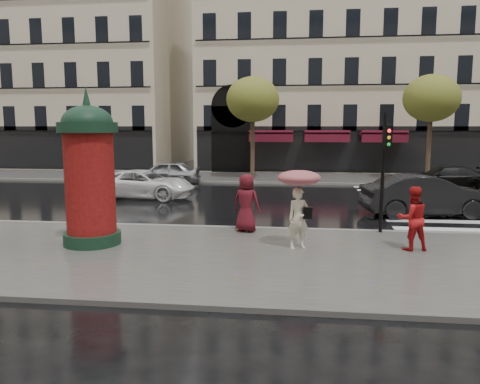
# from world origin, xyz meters

# --- Properties ---
(ground) EXTENTS (160.00, 160.00, 0.00)m
(ground) POSITION_xyz_m (0.00, 0.00, 0.00)
(ground) COLOR black
(ground) RESTS_ON ground
(near_sidewalk) EXTENTS (90.00, 7.00, 0.12)m
(near_sidewalk) POSITION_xyz_m (0.00, -0.50, 0.06)
(near_sidewalk) COLOR #474744
(near_sidewalk) RESTS_ON ground
(far_sidewalk) EXTENTS (90.00, 6.00, 0.12)m
(far_sidewalk) POSITION_xyz_m (0.00, 19.00, 0.06)
(far_sidewalk) COLOR #474744
(far_sidewalk) RESTS_ON ground
(near_kerb) EXTENTS (90.00, 0.25, 0.14)m
(near_kerb) POSITION_xyz_m (0.00, 3.00, 0.07)
(near_kerb) COLOR slate
(near_kerb) RESTS_ON ground
(far_kerb) EXTENTS (90.00, 0.25, 0.14)m
(far_kerb) POSITION_xyz_m (0.00, 16.00, 0.07)
(far_kerb) COLOR slate
(far_kerb) RESTS_ON ground
(zebra_crossing) EXTENTS (3.60, 11.75, 0.01)m
(zebra_crossing) POSITION_xyz_m (6.00, 9.60, 0.01)
(zebra_crossing) COLOR silver
(zebra_crossing) RESTS_ON ground
(bldg_far_corner) EXTENTS (26.00, 14.00, 22.90)m
(bldg_far_corner) POSITION_xyz_m (6.00, 30.00, 11.31)
(bldg_far_corner) COLOR #B7A88C
(bldg_far_corner) RESTS_ON ground
(bldg_far_left) EXTENTS (24.00, 14.00, 22.90)m
(bldg_far_left) POSITION_xyz_m (-22.00, 30.00, 11.31)
(bldg_far_left) COLOR #B7A88C
(bldg_far_left) RESTS_ON ground
(tree_far_left) EXTENTS (3.40, 3.40, 6.64)m
(tree_far_left) POSITION_xyz_m (-2.00, 18.00, 5.17)
(tree_far_left) COLOR #38281C
(tree_far_left) RESTS_ON ground
(tree_far_right) EXTENTS (3.40, 3.40, 6.64)m
(tree_far_right) POSITION_xyz_m (9.00, 18.00, 5.17)
(tree_far_right) COLOR #38281C
(tree_far_right) RESTS_ON ground
(woman_umbrella) EXTENTS (1.17, 1.17, 2.26)m
(woman_umbrella) POSITION_xyz_m (0.92, 0.45, 1.61)
(woman_umbrella) COLOR #EFE5C4
(woman_umbrella) RESTS_ON near_sidewalk
(woman_red) EXTENTS (0.97, 0.83, 1.76)m
(woman_red) POSITION_xyz_m (4.00, 0.66, 1.00)
(woman_red) COLOR red
(woman_red) RESTS_ON near_sidewalk
(man_burgundy) EXTENTS (1.06, 0.86, 1.87)m
(man_burgundy) POSITION_xyz_m (-0.74, 2.40, 1.05)
(man_burgundy) COLOR #57111B
(man_burgundy) RESTS_ON near_sidewalk
(morris_column) EXTENTS (1.66, 1.66, 4.45)m
(morris_column) POSITION_xyz_m (-4.98, 0.25, 2.25)
(morris_column) COLOR black
(morris_column) RESTS_ON near_sidewalk
(traffic_light) EXTENTS (0.28, 0.37, 3.78)m
(traffic_light) POSITION_xyz_m (3.57, 2.73, 2.41)
(traffic_light) COLOR black
(traffic_light) RESTS_ON near_sidewalk
(car_silver) EXTENTS (3.97, 1.98, 1.30)m
(car_silver) POSITION_xyz_m (5.49, 6.84, 0.65)
(car_silver) COLOR #B4B5B9
(car_silver) RESTS_ON ground
(car_darkgrey) EXTENTS (5.12, 2.38, 1.63)m
(car_darkgrey) POSITION_xyz_m (5.91, 6.42, 0.81)
(car_darkgrey) COLOR black
(car_darkgrey) RESTS_ON ground
(car_white) EXTENTS (5.19, 2.75, 1.39)m
(car_white) POSITION_xyz_m (-6.55, 9.58, 0.69)
(car_white) COLOR white
(car_white) RESTS_ON ground
(car_black) EXTENTS (4.56, 1.88, 1.32)m
(car_black) POSITION_xyz_m (8.99, 14.61, 0.66)
(car_black) COLOR black
(car_black) RESTS_ON ground
(car_far_silver) EXTENTS (4.37, 2.02, 1.45)m
(car_far_silver) POSITION_xyz_m (-7.03, 14.90, 0.73)
(car_far_silver) COLOR #A2A2A6
(car_far_silver) RESTS_ON ground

